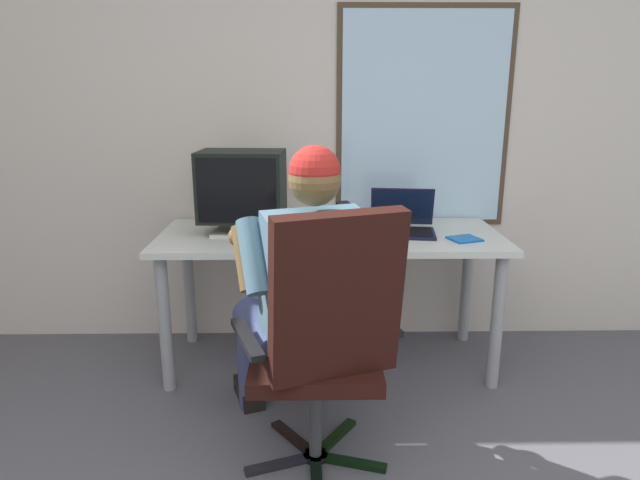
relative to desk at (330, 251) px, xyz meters
The scene contains 10 objects.
wall_rear 0.85m from the desk, 89.02° to the left, with size 5.38×0.08×2.76m.
desk is the anchor object (origin of this frame).
office_chair 0.93m from the desk, 92.90° to the right, with size 0.65×0.59×1.07m.
person_seated 0.69m from the desk, 100.56° to the right, with size 0.67×0.85×1.25m.
crt_monitor 0.56m from the desk, behind, with size 0.44×0.31×0.42m.
laptop 0.41m from the desk, ahead, with size 0.37×0.34×0.22m.
wine_glass 0.25m from the desk, 130.51° to the right, with size 0.08×0.08×0.14m.
desk_speaker 0.21m from the desk, 56.42° to the left, with size 0.08×0.09×0.14m.
cd_case 0.68m from the desk, 11.51° to the right, with size 0.18×0.17×0.01m.
coffee_mug 0.23m from the desk, 67.46° to the right, with size 0.08×0.08×0.11m.
Camera 1 is at (-0.08, -0.57, 1.44)m, focal length 31.05 mm.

